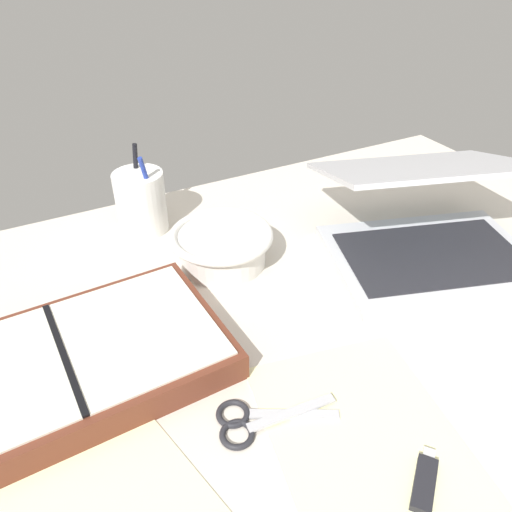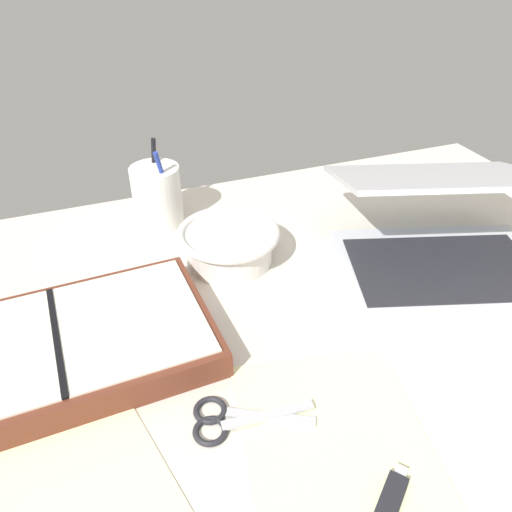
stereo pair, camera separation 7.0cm
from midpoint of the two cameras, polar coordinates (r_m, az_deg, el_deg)
desk_top at (r=65.80cm, az=4.82°, el=-12.37°), size 140.00×100.00×2.00cm
laptop at (r=83.50cm, az=22.75°, el=1.75°), size 39.95×40.04×17.03cm
bowl at (r=79.70cm, az=-0.65°, el=1.39°), size 16.45×16.45×5.78cm
pen_cup at (r=90.04cm, az=-9.04°, el=6.78°), size 8.64×8.64×15.10cm
planner at (r=66.66cm, az=-18.70°, el=-10.17°), size 38.78×24.04×4.16cm
scissors at (r=58.49cm, az=0.12°, el=-18.33°), size 13.97×8.18×0.80cm
paper_sheet_front at (r=57.48cm, az=13.48°, el=-21.63°), size 24.83×31.87×0.16cm
paper_sheet_beside_planner at (r=56.14cm, az=-16.56°, el=-24.47°), size 22.41×26.45×0.16cm
usb_drive at (r=55.73cm, az=19.03°, el=-25.07°), size 6.59×5.79×1.00cm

